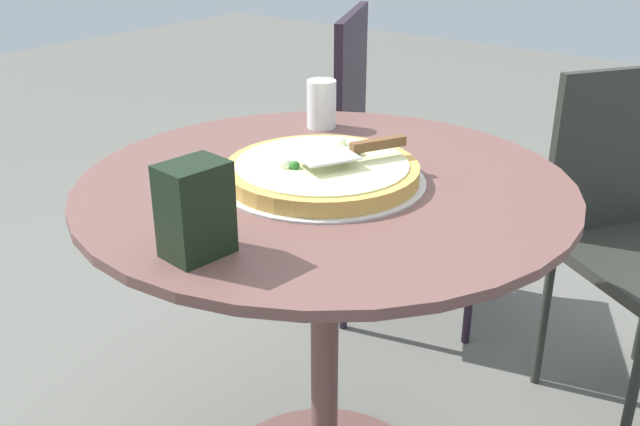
# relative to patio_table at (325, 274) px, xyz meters

# --- Properties ---
(patio_table) EXTENTS (0.91, 0.91, 0.74)m
(patio_table) POSITION_rel_patio_table_xyz_m (0.00, 0.00, 0.00)
(patio_table) COLOR brown
(patio_table) RESTS_ON ground
(pizza_on_tray) EXTENTS (0.38, 0.38, 0.05)m
(pizza_on_tray) POSITION_rel_patio_table_xyz_m (0.00, 0.01, 0.22)
(pizza_on_tray) COLOR beige
(pizza_on_tray) RESTS_ON patio_table
(pizza_server) EXTENTS (0.14, 0.21, 0.02)m
(pizza_server) POSITION_rel_patio_table_xyz_m (-0.04, -0.03, 0.26)
(pizza_server) COLOR silver
(pizza_server) RESTS_ON pizza_on_tray
(drinking_cup) EXTENTS (0.07, 0.07, 0.11)m
(drinking_cup) POSITION_rel_patio_table_xyz_m (0.20, -0.25, 0.25)
(drinking_cup) COLOR silver
(drinking_cup) RESTS_ON patio_table
(napkin_dispenser) EXTENTS (0.08, 0.10, 0.14)m
(napkin_dispenser) POSITION_rel_patio_table_xyz_m (-0.03, 0.35, 0.27)
(napkin_dispenser) COLOR black
(napkin_dispenser) RESTS_ON patio_table
(patio_chair_corner) EXTENTS (0.57, 0.57, 0.92)m
(patio_chair_corner) POSITION_rel_patio_table_xyz_m (0.34, -0.77, -0.01)
(patio_chair_corner) COLOR black
(patio_chair_corner) RESTS_ON ground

